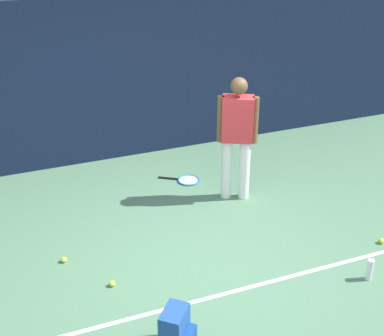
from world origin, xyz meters
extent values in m
plane|color=#4C7556|center=(0.00, 0.00, 0.00)|extent=(12.00, 12.00, 0.00)
cube|color=#141E38|center=(0.00, 3.00, 1.24)|extent=(10.00, 0.10, 2.48)
cube|color=white|center=(0.00, -0.59, 0.00)|extent=(9.00, 0.05, 0.00)
cylinder|color=white|center=(1.04, 1.14, 0.42)|extent=(0.14, 0.14, 0.85)
cylinder|color=white|center=(0.82, 1.24, 0.42)|extent=(0.14, 0.14, 0.85)
cube|color=red|center=(0.93, 1.19, 1.15)|extent=(0.46, 0.37, 0.60)
sphere|color=brown|center=(0.93, 1.19, 1.59)|extent=(0.22, 0.22, 0.22)
cylinder|color=brown|center=(1.13, 1.09, 1.14)|extent=(0.09, 0.09, 0.62)
cylinder|color=brown|center=(0.73, 1.28, 1.14)|extent=(0.09, 0.09, 0.62)
cylinder|color=black|center=(0.25, 1.99, 0.01)|extent=(0.27, 0.19, 0.03)
torus|color=#1E72BF|center=(0.50, 1.83, 0.01)|extent=(0.45, 0.45, 0.02)
cylinder|color=#B2B2B2|center=(0.50, 1.83, 0.01)|extent=(0.38, 0.38, 0.00)
cube|color=#1E478C|center=(-0.75, -1.10, 0.22)|extent=(0.35, 0.36, 0.44)
sphere|color=#CCE033|center=(2.10, -0.44, 0.03)|extent=(0.07, 0.07, 0.07)
sphere|color=#CCE033|center=(-1.08, -0.05, 0.03)|extent=(0.07, 0.07, 0.07)
sphere|color=#CCE033|center=(-1.50, 0.56, 0.03)|extent=(0.07, 0.07, 0.07)
cylinder|color=white|center=(1.53, -0.93, 0.13)|extent=(0.07, 0.07, 0.25)
camera|label=1|loc=(-1.92, -4.57, 3.77)|focal=50.53mm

